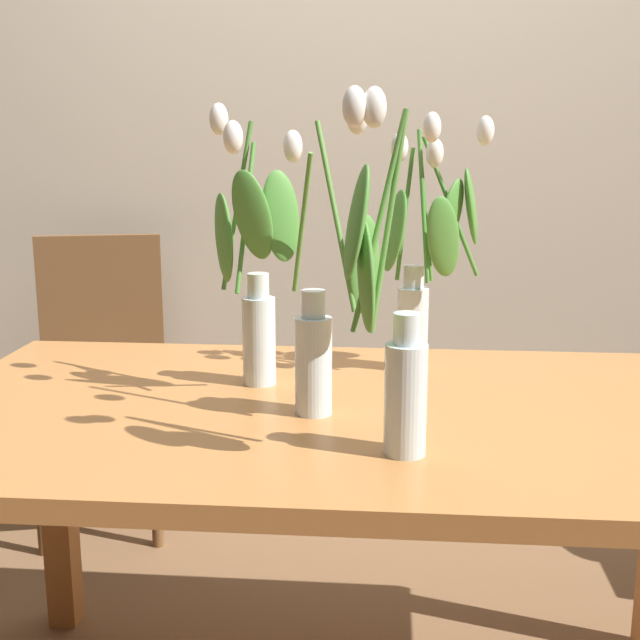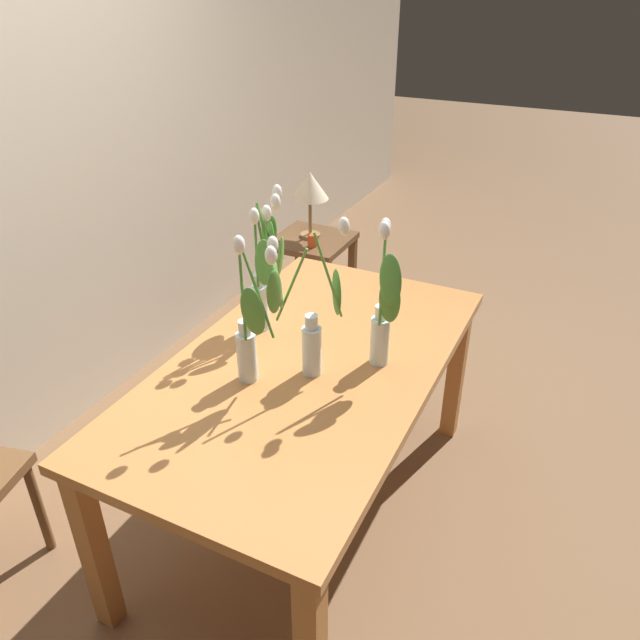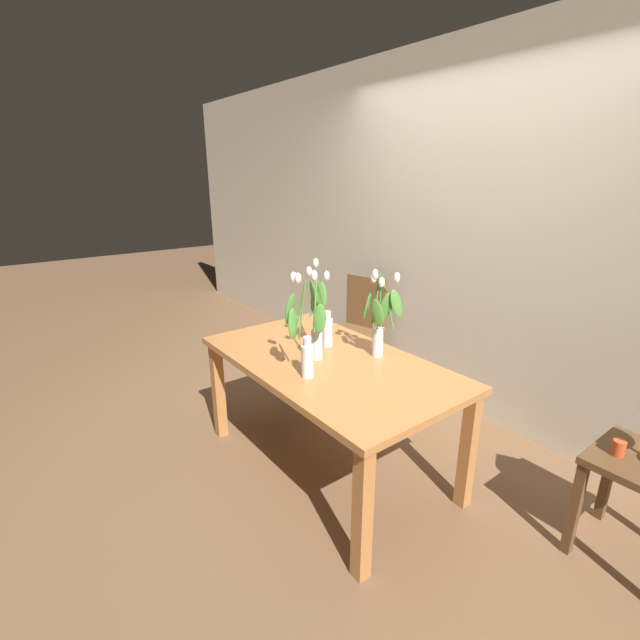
{
  "view_description": "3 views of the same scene",
  "coord_description": "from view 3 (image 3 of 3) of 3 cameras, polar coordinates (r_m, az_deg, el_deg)",
  "views": [
    {
      "loc": [
        0.09,
        -1.48,
        1.23
      ],
      "look_at": [
        -0.04,
        -0.01,
        0.91
      ],
      "focal_mm": 46.23,
      "sensor_mm": 36.0,
      "label": 1
    },
    {
      "loc": [
        -1.61,
        -0.84,
        1.97
      ],
      "look_at": [
        0.07,
        -0.02,
        0.88
      ],
      "focal_mm": 34.3,
      "sensor_mm": 36.0,
      "label": 2
    },
    {
      "loc": [
        1.88,
        -1.5,
        1.79
      ],
      "look_at": [
        -0.07,
        -0.01,
        0.97
      ],
      "focal_mm": 24.71,
      "sensor_mm": 36.0,
      "label": 3
    }
  ],
  "objects": [
    {
      "name": "room_wall_rear",
      "position": [
        3.45,
        19.48,
        10.14
      ],
      "size": [
        9.0,
        0.1,
        2.7
      ],
      "primitive_type": "cube",
      "color": "beige",
      "rests_on": "ground"
    },
    {
      "name": "dining_table",
      "position": [
        2.66,
        1.07,
        -6.91
      ],
      "size": [
        1.6,
        0.9,
        0.74
      ],
      "color": "#B7753D",
      "rests_on": "ground"
    },
    {
      "name": "ground_plane",
      "position": [
        3.0,
        0.99,
        -18.19
      ],
      "size": [
        18.0,
        18.0,
        0.0
      ],
      "primitive_type": "plane",
      "color": "brown"
    },
    {
      "name": "tulip_vase_0",
      "position": [
        2.75,
        0.36,
        0.22
      ],
      "size": [
        0.15,
        0.18,
        0.56
      ],
      "color": "silver",
      "rests_on": "dining_table"
    },
    {
      "name": "tulip_vase_2",
      "position": [
        2.59,
        7.74,
        -0.19
      ],
      "size": [
        0.24,
        0.18,
        0.55
      ],
      "color": "silver",
      "rests_on": "dining_table"
    },
    {
      "name": "tulip_vase_1",
      "position": [
        2.56,
        -0.27,
        -1.27
      ],
      "size": [
        0.24,
        0.22,
        0.56
      ],
      "color": "silver",
      "rests_on": "dining_table"
    },
    {
      "name": "dining_chair",
      "position": [
        3.91,
        5.08,
        -0.45
      ],
      "size": [
        0.48,
        0.48,
        0.93
      ],
      "color": "brown",
      "rests_on": "ground"
    },
    {
      "name": "pillar_candle",
      "position": [
        2.52,
        34.2,
        -13.55
      ],
      "size": [
        0.06,
        0.06,
        0.07
      ],
      "primitive_type": "cylinder",
      "color": "#CC4C23",
      "rests_on": "side_table"
    },
    {
      "name": "tulip_vase_3",
      "position": [
        2.34,
        -2.26,
        -3.03
      ],
      "size": [
        0.14,
        0.13,
        0.57
      ],
      "color": "silver",
      "rests_on": "dining_table"
    }
  ]
}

